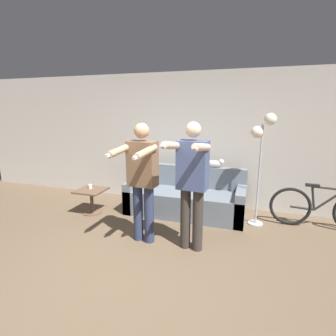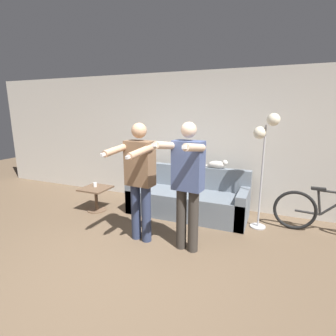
{
  "view_description": "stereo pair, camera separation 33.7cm",
  "coord_description": "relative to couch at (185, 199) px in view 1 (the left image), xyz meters",
  "views": [
    {
      "loc": [
        1.37,
        -2.37,
        1.9
      ],
      "look_at": [
        0.11,
        1.47,
        0.99
      ],
      "focal_mm": 28.0,
      "sensor_mm": 36.0,
      "label": 1
    },
    {
      "loc": [
        1.68,
        -2.25,
        1.9
      ],
      "look_at": [
        0.11,
        1.47,
        0.99
      ],
      "focal_mm": 28.0,
      "sensor_mm": 36.0,
      "label": 2
    }
  ],
  "objects": [
    {
      "name": "person_right",
      "position": [
        0.39,
        -1.21,
        0.72
      ],
      "size": [
        0.51,
        0.7,
        1.74
      ],
      "rotation": [
        0.0,
        0.0,
        -0.1
      ],
      "color": "#38332D",
      "rests_on": "ground_plane"
    },
    {
      "name": "cup",
      "position": [
        -1.71,
        -0.47,
        0.21
      ],
      "size": [
        0.07,
        0.07,
        0.08
      ],
      "color": "white",
      "rests_on": "side_table"
    },
    {
      "name": "ground_plane",
      "position": [
        -0.24,
        -2.09,
        -0.28
      ],
      "size": [
        16.0,
        16.0,
        0.0
      ],
      "primitive_type": "plane",
      "color": "brown"
    },
    {
      "name": "person_left",
      "position": [
        -0.32,
        -1.21,
        0.71
      ],
      "size": [
        0.51,
        0.7,
        1.72
      ],
      "rotation": [
        0.0,
        0.0,
        -0.09
      ],
      "color": "#2D3856",
      "rests_on": "ground_plane"
    },
    {
      "name": "wall_back",
      "position": [
        -0.24,
        0.62,
        1.02
      ],
      "size": [
        10.0,
        0.05,
        2.6
      ],
      "color": "beige",
      "rests_on": "ground_plane"
    },
    {
      "name": "cat",
      "position": [
        0.46,
        0.29,
        0.64
      ],
      "size": [
        0.45,
        0.11,
        0.16
      ],
      "color": "silver",
      "rests_on": "couch"
    },
    {
      "name": "side_table",
      "position": [
        -1.66,
        -0.52,
        0.05
      ],
      "size": [
        0.5,
        0.5,
        0.45
      ],
      "color": "brown",
      "rests_on": "ground_plane"
    },
    {
      "name": "couch",
      "position": [
        0.0,
        0.0,
        0.0
      ],
      "size": [
        2.13,
        0.8,
        0.85
      ],
      "color": "slate",
      "rests_on": "ground_plane"
    },
    {
      "name": "floor_lamp",
      "position": [
        1.25,
        -0.08,
        1.17
      ],
      "size": [
        0.37,
        0.25,
        1.84
      ],
      "color": "#B2B2B7",
      "rests_on": "ground_plane"
    },
    {
      "name": "bicycle",
      "position": [
        2.24,
        0.07,
        0.06
      ],
      "size": [
        1.58,
        0.07,
        0.73
      ],
      "color": "black",
      "rests_on": "ground_plane"
    }
  ]
}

